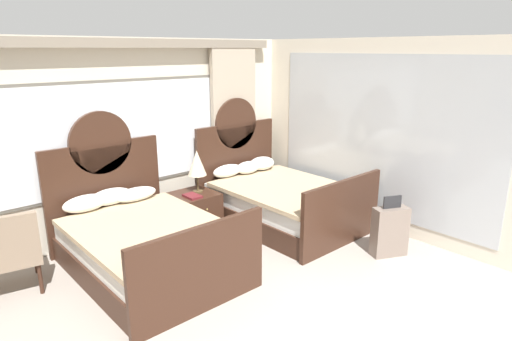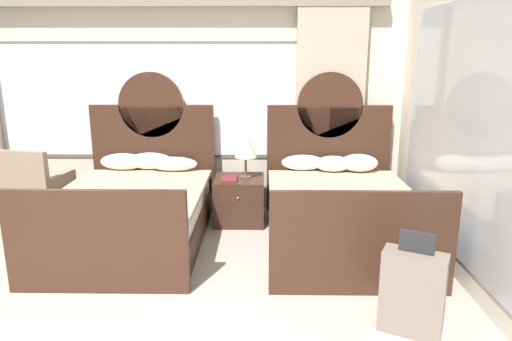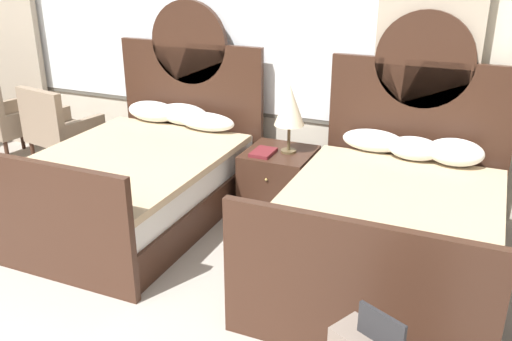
% 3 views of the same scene
% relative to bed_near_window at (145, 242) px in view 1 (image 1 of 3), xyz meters
% --- Properties ---
extents(wall_back_window, '(6.54, 0.22, 2.70)m').
position_rel_bed_near_window_xyz_m(wall_back_window, '(-0.09, 1.18, 1.04)').
color(wall_back_window, beige).
rests_on(wall_back_window, ground_plane).
extents(wall_right_mirror, '(0.08, 5.00, 2.70)m').
position_rel_bed_near_window_xyz_m(wall_right_mirror, '(3.21, -1.29, 0.99)').
color(wall_right_mirror, beige).
rests_on(wall_right_mirror, ground_plane).
extents(bed_near_window, '(1.56, 2.24, 1.80)m').
position_rel_bed_near_window_xyz_m(bed_near_window, '(0.00, 0.00, 0.00)').
color(bed_near_window, '#382116').
rests_on(bed_near_window, ground_plane).
extents(bed_near_mirror, '(1.56, 2.24, 1.80)m').
position_rel_bed_near_window_xyz_m(bed_near_mirror, '(2.24, -0.00, -0.00)').
color(bed_near_mirror, '#382116').
rests_on(bed_near_mirror, ground_plane).
extents(nightstand_between_beds, '(0.60, 0.62, 0.55)m').
position_rel_bed_near_window_xyz_m(nightstand_between_beds, '(1.12, 0.61, -0.08)').
color(nightstand_between_beds, '#382116').
rests_on(nightstand_between_beds, ground_plane).
extents(table_lamp_on_nightstand, '(0.27, 0.27, 0.61)m').
position_rel_bed_near_window_xyz_m(table_lamp_on_nightstand, '(1.20, 0.63, 0.62)').
color(table_lamp_on_nightstand, brown).
rests_on(table_lamp_on_nightstand, nightstand_between_beds).
extents(book_on_nightstand, '(0.18, 0.26, 0.03)m').
position_rel_bed_near_window_xyz_m(book_on_nightstand, '(1.01, 0.49, 0.21)').
color(book_on_nightstand, maroon).
rests_on(book_on_nightstand, nightstand_between_beds).
extents(armchair_by_window_left, '(0.72, 0.72, 0.94)m').
position_rel_bed_near_window_xyz_m(armchair_by_window_left, '(-1.32, 0.50, 0.14)').
color(armchair_by_window_left, '#84705B').
rests_on(armchair_by_window_left, ground_plane).
extents(suitcase_on_floor, '(0.48, 0.37, 0.80)m').
position_rel_bed_near_window_xyz_m(suitcase_on_floor, '(2.50, -1.71, -0.04)').
color(suitcase_on_floor, '#75665B').
rests_on(suitcase_on_floor, ground_plane).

